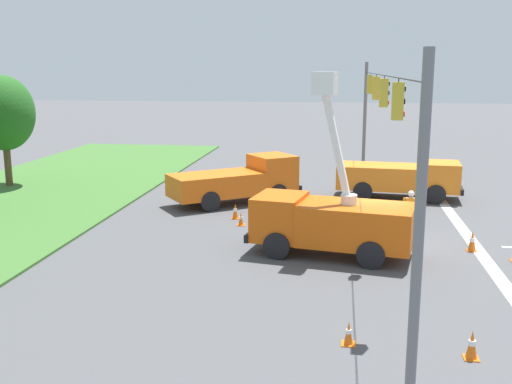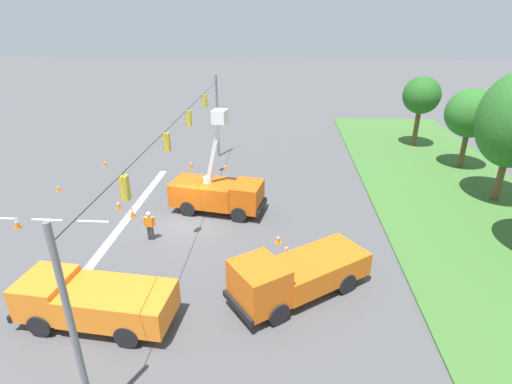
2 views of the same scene
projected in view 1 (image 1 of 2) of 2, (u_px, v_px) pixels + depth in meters
ground_plane at (373, 242)px, 24.03m from camera, size 200.00×200.00×0.00m
signal_gantry at (378, 128)px, 23.12m from camera, size 26.20×0.33×7.20m
tree_far_east at (4, 113)px, 34.31m from camera, size 3.68×3.44×6.47m
utility_truck_bucket_lift at (330, 219)px, 22.10m from camera, size 3.43×6.30×6.72m
utility_truck_support_near at (400, 177)px, 31.94m from camera, size 2.91×6.67×2.01m
utility_truck_support_far at (240, 180)px, 30.85m from camera, size 5.86×6.81×2.35m
road_worker at (410, 208)px, 25.44m from camera, size 0.27×0.65×1.77m
traffic_cone_foreground_right at (472, 345)px, 14.30m from camera, size 0.36×0.36×0.73m
traffic_cone_near_bucket at (235, 211)px, 27.67m from camera, size 0.36×0.36×0.72m
traffic_cone_lane_edge_b at (349, 334)px, 15.06m from camera, size 0.36×0.36×0.62m
traffic_cone_far_left at (241, 219)px, 26.50m from camera, size 0.36×0.36×0.61m
traffic_cone_far_right at (472, 241)px, 22.74m from camera, size 0.36×0.36×0.79m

